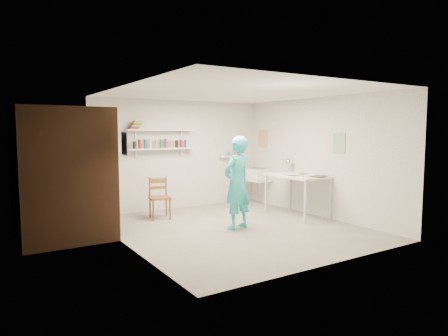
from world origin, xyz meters
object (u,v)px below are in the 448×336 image
belfast_sink (257,175)px  desk_lamp (289,162)px  wall_clock (233,166)px  man (237,183)px  work_table (297,195)px  wooden_chair (160,198)px

belfast_sink → desk_lamp: 1.06m
wall_clock → desk_lamp: 1.85m
man → work_table: man is taller
wall_clock → man: bearing=-121.4°
work_table → desk_lamp: (0.21, 0.50, 0.64)m
belfast_sink → wall_clock: wall_clock is taller
wooden_chair → desk_lamp: bearing=-4.7°
wooden_chair → desk_lamp: size_ratio=5.30×
belfast_sink → work_table: bearing=-94.2°
desk_lamp → man: bearing=-158.6°
man → wall_clock: 0.35m
wall_clock → wooden_chair: size_ratio=0.35×
man → wooden_chair: size_ratio=1.97×
man → wooden_chair: bearing=-75.5°
work_table → wall_clock: bearing=-179.9°
work_table → desk_lamp: size_ratio=8.00×
wooden_chair → work_table: size_ratio=0.66×
man → work_table: size_ratio=1.30×
belfast_sink → man: (-1.74, -1.71, 0.12)m
man → desk_lamp: 1.98m
wall_clock → work_table: (1.57, 0.00, -0.67)m
man → wall_clock: size_ratio=5.56×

